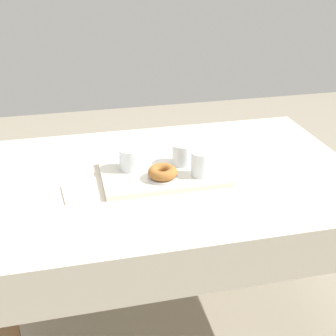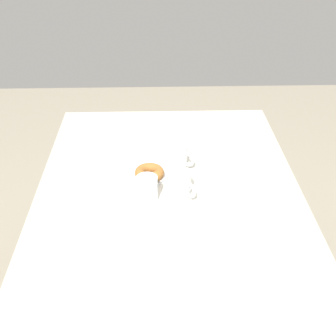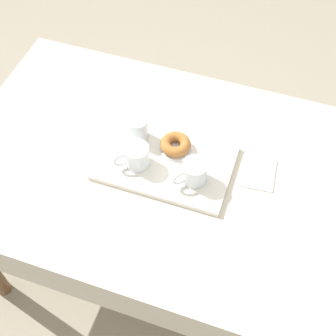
{
  "view_description": "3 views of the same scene",
  "coord_description": "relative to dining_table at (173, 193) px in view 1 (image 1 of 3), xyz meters",
  "views": [
    {
      "loc": [
        -0.38,
        -1.54,
        1.57
      ],
      "look_at": [
        -0.03,
        -0.03,
        0.8
      ],
      "focal_mm": 49.63,
      "sensor_mm": 36.0,
      "label": 1
    },
    {
      "loc": [
        1.46,
        -0.05,
        1.73
      ],
      "look_at": [
        -0.05,
        -0.0,
        0.83
      ],
      "focal_mm": 51.54,
      "sensor_mm": 36.0,
      "label": 2
    },
    {
      "loc": [
        -0.36,
        0.9,
        2.08
      ],
      "look_at": [
        -0.06,
        0.02,
        0.78
      ],
      "focal_mm": 49.43,
      "sensor_mm": 36.0,
      "label": 3
    }
  ],
  "objects": [
    {
      "name": "donut_plate_left",
      "position": [
        -0.06,
        -0.07,
        0.11
      ],
      "size": [
        0.11,
        0.11,
        0.01
      ],
      "primitive_type": "cylinder",
      "color": "silver",
      "rests_on": "serving_tray"
    },
    {
      "name": "ground_plane",
      "position": [
        0.0,
        0.0,
        -0.67
      ],
      "size": [
        6.0,
        6.0,
        0.0
      ],
      "primitive_type": "plane",
      "color": "gray"
    },
    {
      "name": "sugar_donut_left",
      "position": [
        -0.06,
        -0.07,
        0.14
      ],
      "size": [
        0.11,
        0.11,
        0.04
      ],
      "primitive_type": "torus",
      "color": "#A3662D",
      "rests_on": "donut_plate_left"
    },
    {
      "name": "dining_table",
      "position": [
        0.0,
        0.0,
        0.0
      ],
      "size": [
        1.42,
        0.96,
        0.76
      ],
      "color": "beige",
      "rests_on": "ground"
    },
    {
      "name": "water_glass_near",
      "position": [
        0.09,
        -0.08,
        0.15
      ],
      "size": [
        0.07,
        0.07,
        0.09
      ],
      "color": "white",
      "rests_on": "serving_tray"
    },
    {
      "name": "tea_mug_left",
      "position": [
        -0.16,
        0.04,
        0.15
      ],
      "size": [
        0.11,
        0.11,
        0.08
      ],
      "color": "white",
      "rests_on": "serving_tray"
    },
    {
      "name": "paper_napkin",
      "position": [
        -0.36,
        -0.08,
        0.09
      ],
      "size": [
        0.12,
        0.15,
        0.01
      ],
      "primitive_type": "cube",
      "rotation": [
        0.0,
        0.0,
        0.08
      ],
      "color": "white",
      "rests_on": "dining_table"
    },
    {
      "name": "serving_tray",
      "position": [
        -0.04,
        -0.01,
        0.1
      ],
      "size": [
        0.47,
        0.3,
        0.02
      ],
      "primitive_type": "cube",
      "color": "silver",
      "rests_on": "dining_table"
    },
    {
      "name": "tea_mug_right",
      "position": [
        0.05,
        0.03,
        0.15
      ],
      "size": [
        0.11,
        0.1,
        0.08
      ],
      "color": "white",
      "rests_on": "serving_tray"
    }
  ]
}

